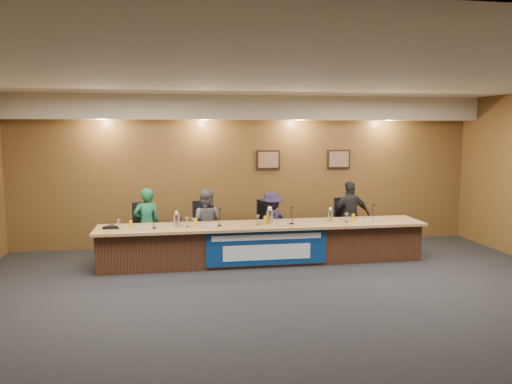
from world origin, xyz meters
TOP-DOWN VIEW (x-y plane):
  - floor at (0.00, 0.00)m, footprint 10.00×10.00m
  - ceiling at (0.00, 0.00)m, footprint 10.00×8.00m
  - wall_back at (0.00, 4.00)m, footprint 10.00×0.04m
  - soffit at (0.00, 3.75)m, footprint 10.00×0.50m
  - dais_body at (0.00, 2.40)m, footprint 6.00×0.80m
  - dais_top at (0.00, 2.35)m, footprint 6.10×0.95m
  - banner at (0.00, 1.99)m, footprint 2.20×0.02m
  - banner_text_upper at (0.00, 1.97)m, footprint 2.00×0.01m
  - banner_text_lower at (0.00, 1.97)m, footprint 1.60×0.01m
  - wall_photo_left at (0.40, 3.97)m, footprint 0.52×0.04m
  - wall_photo_right at (2.00, 3.97)m, footprint 0.52×0.04m
  - panelist_a at (-2.17, 3.05)m, footprint 0.56×0.43m
  - panelist_b at (-1.03, 3.05)m, footprint 0.78×0.69m
  - panelist_c at (0.30, 3.05)m, footprint 0.92×0.71m
  - panelist_d at (1.96, 3.05)m, footprint 0.86×0.38m
  - office_chair_a at (-2.17, 3.15)m, footprint 0.63×0.63m
  - office_chair_b at (-1.03, 3.15)m, footprint 0.55×0.55m
  - office_chair_c at (0.30, 3.15)m, footprint 0.57×0.57m
  - office_chair_d at (1.96, 3.15)m, footprint 0.57×0.57m
  - nameplate_a at (-2.21, 2.09)m, footprint 0.24×0.08m
  - microphone_a at (-1.99, 2.25)m, footprint 0.07×0.07m
  - juice_glass_a at (-2.41, 2.29)m, footprint 0.06×0.06m
  - water_glass_a at (-2.61, 2.26)m, footprint 0.08×0.08m
  - nameplate_b at (-1.01, 2.11)m, footprint 0.24×0.08m
  - microphone_b at (-0.83, 2.28)m, footprint 0.07×0.07m
  - juice_glass_b at (-1.26, 2.33)m, footprint 0.06×0.06m
  - water_glass_b at (-1.41, 2.29)m, footprint 0.08×0.08m
  - nameplate_c at (0.27, 2.07)m, footprint 0.24×0.08m
  - microphone_c at (0.50, 2.24)m, footprint 0.07×0.07m
  - juice_glass_c at (0.03, 2.32)m, footprint 0.06×0.06m
  - water_glass_c at (-0.12, 2.29)m, footprint 0.08×0.08m
  - nameplate_d at (1.93, 2.08)m, footprint 0.24×0.08m
  - microphone_d at (2.10, 2.26)m, footprint 0.07×0.07m
  - juice_glass_d at (1.73, 2.28)m, footprint 0.06×0.06m
  - water_glass_d at (1.59, 2.26)m, footprint 0.08×0.08m
  - carafe_left at (-1.60, 2.34)m, footprint 0.12×0.12m
  - carafe_mid at (0.12, 2.37)m, footprint 0.13×0.13m
  - carafe_right at (1.31, 2.38)m, footprint 0.11×0.11m
  - speakerphone at (-2.76, 2.37)m, footprint 0.32×0.32m

SIDE VIEW (x-z plane):
  - floor at x=0.00m, z-range 0.00..0.00m
  - banner_text_lower at x=0.00m, z-range 0.16..0.44m
  - dais_body at x=0.00m, z-range 0.00..0.70m
  - banner at x=0.00m, z-range 0.05..0.71m
  - office_chair_a at x=-2.17m, z-range 0.44..0.52m
  - office_chair_b at x=-1.03m, z-range 0.44..0.52m
  - office_chair_c at x=0.30m, z-range 0.44..0.52m
  - office_chair_d at x=1.96m, z-range 0.44..0.52m
  - banner_text_upper at x=0.00m, z-range 0.53..0.63m
  - panelist_c at x=0.30m, z-range 0.00..1.25m
  - panelist_b at x=-1.03m, z-range 0.00..1.34m
  - panelist_a at x=-2.17m, z-range 0.00..1.38m
  - dais_top at x=0.00m, z-range 0.70..0.75m
  - panelist_d at x=1.96m, z-range 0.00..1.45m
  - microphone_a at x=-1.99m, z-range 0.75..0.77m
  - microphone_b at x=-0.83m, z-range 0.75..0.77m
  - microphone_c at x=0.50m, z-range 0.75..0.77m
  - microphone_d at x=2.10m, z-range 0.75..0.77m
  - speakerphone at x=-2.76m, z-range 0.75..0.80m
  - nameplate_a at x=-2.21m, z-range 0.74..0.85m
  - nameplate_b at x=-1.01m, z-range 0.74..0.85m
  - nameplate_c at x=0.27m, z-range 0.74..0.85m
  - nameplate_d at x=1.93m, z-range 0.74..0.85m
  - juice_glass_a at x=-2.41m, z-range 0.75..0.90m
  - juice_glass_b at x=-1.26m, z-range 0.75..0.90m
  - juice_glass_c at x=0.03m, z-range 0.75..0.90m
  - juice_glass_d at x=1.73m, z-range 0.75..0.90m
  - water_glass_a at x=-2.61m, z-range 0.75..0.93m
  - water_glass_b at x=-1.41m, z-range 0.75..0.93m
  - water_glass_c at x=-0.12m, z-range 0.75..0.93m
  - water_glass_d at x=1.59m, z-range 0.75..0.93m
  - carafe_right at x=1.31m, z-range 0.75..0.97m
  - carafe_left at x=-1.60m, z-range 0.75..0.98m
  - carafe_mid at x=0.12m, z-range 0.75..1.01m
  - wall_back at x=0.00m, z-range 0.00..3.20m
  - wall_photo_left at x=0.40m, z-range 1.64..2.06m
  - wall_photo_right at x=2.00m, z-range 1.64..2.06m
  - soffit at x=0.00m, z-range 2.70..3.20m
  - ceiling at x=0.00m, z-range 3.18..3.22m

